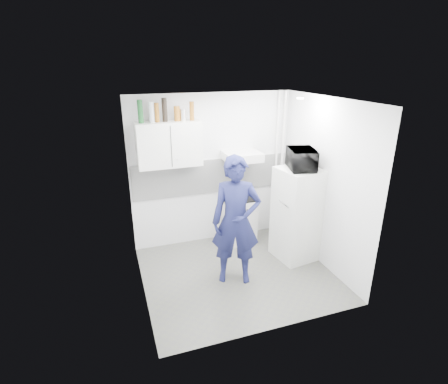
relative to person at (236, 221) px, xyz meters
name	(u,v)px	position (x,y,z in m)	size (l,w,h in m)	color
floor	(237,274)	(0.07, 0.10, -0.95)	(2.80, 2.80, 0.00)	#555551
ceiling	(240,100)	(0.07, 0.10, 1.65)	(2.80, 2.80, 0.00)	white
wall_back	(212,170)	(0.07, 1.35, 0.35)	(2.80, 2.80, 0.00)	silver
wall_left	(137,208)	(-1.33, 0.10, 0.35)	(2.60, 2.60, 0.00)	silver
wall_right	(324,184)	(1.47, 0.10, 0.35)	(2.60, 2.60, 0.00)	silver
person	(236,221)	(0.00, 0.00, 0.00)	(0.69, 0.45, 1.89)	#191C49
stove	(239,220)	(0.48, 1.10, -0.54)	(0.51, 0.51, 0.81)	silver
fridge	(297,214)	(1.17, 0.29, -0.19)	(0.63, 0.63, 1.52)	white
stove_top	(239,198)	(0.48, 1.10, -0.12)	(0.49, 0.49, 0.03)	black
saucepan	(239,193)	(0.50, 1.15, -0.05)	(0.20, 0.20, 0.11)	silver
microwave	(302,159)	(1.17, 0.29, 0.73)	(0.38, 0.56, 0.31)	black
bottle_a	(140,111)	(-1.08, 1.18, 1.42)	(0.08, 0.08, 0.34)	#144C1E
bottle_b	(151,112)	(-0.92, 1.18, 1.41)	(0.08, 0.08, 0.31)	#B2B7BC
bottle_c	(157,113)	(-0.84, 1.18, 1.40)	(0.07, 0.07, 0.29)	brown
bottle_d	(165,110)	(-0.72, 1.18, 1.43)	(0.08, 0.08, 0.35)	black
canister_a	(177,114)	(-0.53, 1.18, 1.37)	(0.09, 0.09, 0.23)	brown
canister_b	(183,115)	(-0.44, 1.18, 1.34)	(0.09, 0.09, 0.18)	silver
bottle_e	(192,111)	(-0.30, 1.18, 1.40)	(0.07, 0.07, 0.29)	brown
upper_cabinet	(169,144)	(-0.68, 1.18, 0.90)	(1.00, 0.35, 0.70)	white
range_hood	(242,156)	(0.52, 1.10, 0.62)	(0.60, 0.50, 0.14)	silver
backsplash	(212,176)	(0.07, 1.34, 0.25)	(2.74, 0.03, 0.60)	white
pipe_a	(282,165)	(1.37, 1.27, 0.35)	(0.05, 0.05, 2.60)	silver
pipe_b	(276,165)	(1.25, 1.27, 0.35)	(0.04, 0.04, 2.60)	silver
ceiling_spot_fixture	(300,98)	(1.07, 0.30, 1.62)	(0.10, 0.10, 0.02)	white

